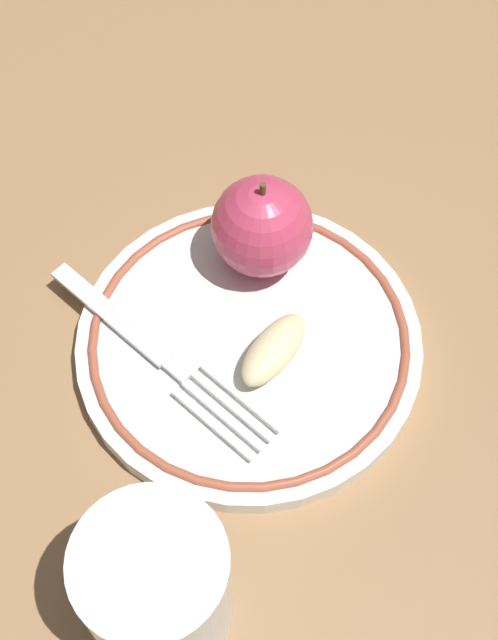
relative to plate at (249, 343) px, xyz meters
The scene contains 6 objects.
ground_plane 0.03m from the plate, 135.12° to the left, with size 2.00×2.00×0.00m, color #966F49.
plate is the anchor object (origin of this frame).
apple_red_whole 0.07m from the plate, 124.77° to the right, with size 0.06×0.06×0.07m.
apple_slice_front 0.03m from the plate, 107.91° to the left, with size 0.06×0.03×0.02m, color beige.
fork 0.06m from the plate, 19.38° to the right, with size 0.08×0.18×0.00m.
drinking_glass 0.17m from the plate, 46.98° to the left, with size 0.08×0.08×0.09m, color silver.
Camera 1 is at (0.15, 0.23, 0.49)m, focal length 50.00 mm.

